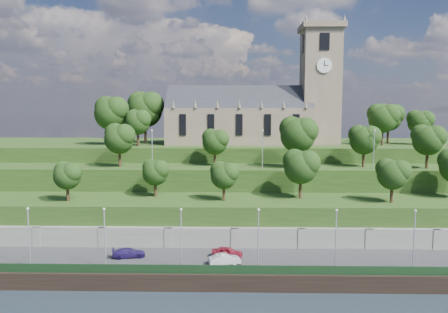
{
  "coord_description": "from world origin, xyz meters",
  "views": [
    {
      "loc": [
        -5.25,
        -52.54,
        22.74
      ],
      "look_at": [
        -7.03,
        30.0,
        13.79
      ],
      "focal_mm": 35.0,
      "sensor_mm": 36.0,
      "label": 1
    }
  ],
  "objects_px": {
    "car_middle": "(225,259)",
    "car_right": "(129,253)",
    "church": "(260,110)",
    "car_left": "(227,252)"
  },
  "relations": [
    {
      "from": "church",
      "to": "car_right",
      "type": "distance_m",
      "value": 48.68
    },
    {
      "from": "car_middle",
      "to": "car_right",
      "type": "relative_size",
      "value": 0.95
    },
    {
      "from": "church",
      "to": "car_right",
      "type": "bearing_deg",
      "value": -117.79
    },
    {
      "from": "car_right",
      "to": "church",
      "type": "bearing_deg",
      "value": -39.06
    },
    {
      "from": "car_left",
      "to": "car_middle",
      "type": "relative_size",
      "value": 1.0
    },
    {
      "from": "car_left",
      "to": "car_middle",
      "type": "bearing_deg",
      "value": -177.59
    },
    {
      "from": "car_left",
      "to": "car_right",
      "type": "xyz_separation_m",
      "value": [
        -13.84,
        -0.35,
        -0.07
      ]
    },
    {
      "from": "car_middle",
      "to": "car_right",
      "type": "xyz_separation_m",
      "value": [
        -13.54,
        2.54,
        -0.05
      ]
    },
    {
      "from": "church",
      "to": "car_middle",
      "type": "distance_m",
      "value": 46.86
    },
    {
      "from": "car_left",
      "to": "car_right",
      "type": "relative_size",
      "value": 0.95
    }
  ]
}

